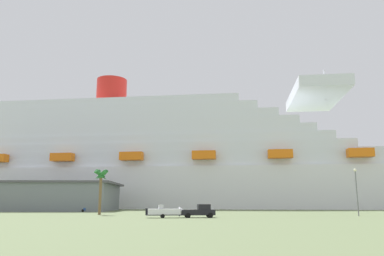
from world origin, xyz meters
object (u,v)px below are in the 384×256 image
street_lamp (356,185)px  palm_tree (101,178)px  cruise_ship (171,166)px  pickup_truck (199,211)px  parked_car_blue_suv (79,209)px  small_boat_on_trailer (168,212)px

street_lamp → palm_tree: bearing=174.7°
cruise_ship → pickup_truck: bearing=-81.5°
pickup_truck → palm_tree: (-20.43, 12.39, 6.29)m
cruise_ship → parked_car_blue_suv: (-19.62, -47.94, -15.52)m
pickup_truck → parked_car_blue_suv: 46.24m
pickup_truck → street_lamp: 30.82m
cruise_ship → small_boat_on_trailer: size_ratio=29.51×
palm_tree → street_lamp: bearing=-5.3°
cruise_ship → street_lamp: (41.59, -73.78, -10.70)m
parked_car_blue_suv → street_lamp: bearing=-22.9°
small_boat_on_trailer → street_lamp: 36.09m
pickup_truck → street_lamp: (29.46, 7.77, 4.61)m
street_lamp → parked_car_blue_suv: size_ratio=2.04×
cruise_ship → small_boat_on_trailer: cruise_ship is taller
pickup_truck → palm_tree: palm_tree is taller
palm_tree → street_lamp: 50.13m
parked_car_blue_suv → cruise_ship: bearing=67.7°
small_boat_on_trailer → palm_tree: bearing=138.7°
pickup_truck → small_boat_on_trailer: (-5.24, -0.96, -0.08)m
palm_tree → pickup_truck: bearing=-31.2°
small_boat_on_trailer → street_lamp: street_lamp is taller
cruise_ship → parked_car_blue_suv: size_ratio=51.19×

